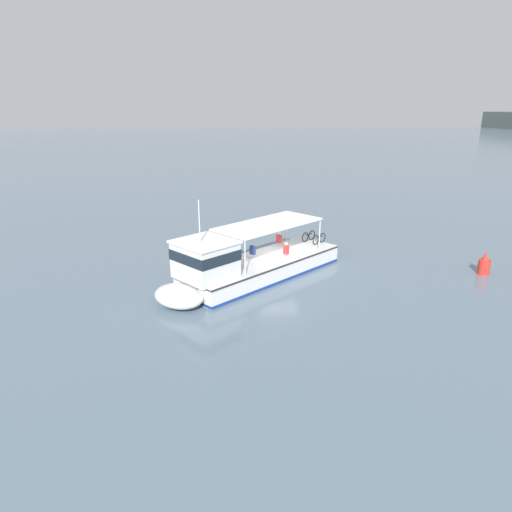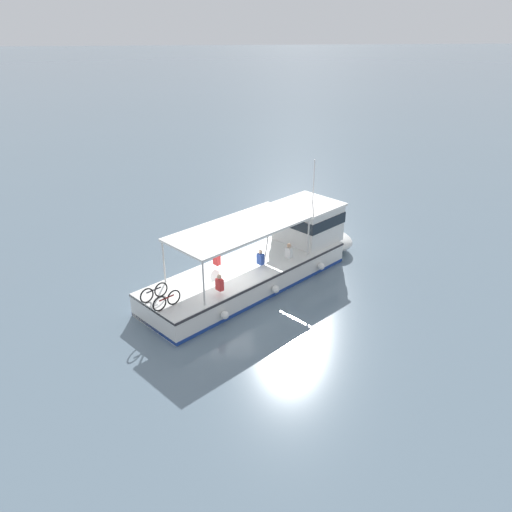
% 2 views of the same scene
% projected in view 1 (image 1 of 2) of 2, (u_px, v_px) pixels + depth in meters
% --- Properties ---
extents(ground_plane, '(400.00, 400.00, 0.00)m').
position_uv_depth(ground_plane, '(278.00, 270.00, 28.64)').
color(ground_plane, slate).
extents(ferry_main, '(10.45, 11.79, 5.32)m').
position_uv_depth(ferry_main, '(244.00, 266.00, 26.24)').
color(ferry_main, white).
rests_on(ferry_main, ground).
extents(channel_buoy, '(0.70, 0.70, 1.40)m').
position_uv_depth(channel_buoy, '(484.00, 265.00, 27.78)').
color(channel_buoy, red).
rests_on(channel_buoy, ground).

